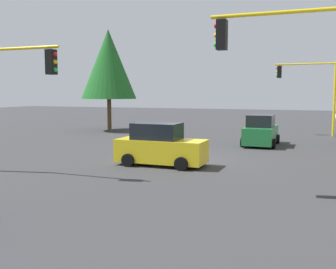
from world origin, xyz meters
The scene contains 7 objects.
ground_plane centered at (0.00, 0.00, 0.00)m, with size 120.00×120.00×0.00m, color #353538.
traffic_signal_near_left centered at (6.00, 5.74, 4.21)m, with size 0.36×4.59×5.97m.
traffic_signal_near_right centered at (6.00, -5.63, 3.76)m, with size 0.36×4.59×5.29m.
traffic_signal_far_left centered at (-14.00, 5.71, 4.06)m, with size 0.36×4.59×5.74m.
tree_opposite_side centered at (-12.00, -11.00, 5.84)m, with size 4.84×4.84×8.87m.
car_yellow centered at (2.00, -0.43, 0.90)m, with size 1.96×4.15×1.98m.
car_green centered at (-6.76, 2.98, 0.90)m, with size 4.11×2.09×1.98m.
Camera 1 is at (18.79, 6.38, 3.39)m, focal length 42.06 mm.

